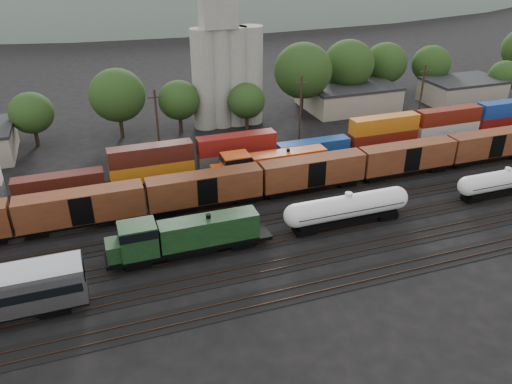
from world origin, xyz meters
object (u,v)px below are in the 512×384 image
object	(u,v)px
green_locomotive	(181,237)
tank_car_a	(347,208)
orange_locomotive	(267,165)
grain_silo	(226,66)

from	to	relation	value
green_locomotive	tank_car_a	size ratio (longest dim) A/B	1.11
orange_locomotive	grain_silo	size ratio (longest dim) A/B	0.66
green_locomotive	tank_car_a	xyz separation A→B (m)	(20.77, -0.00, -0.17)
grain_silo	tank_car_a	bearing A→B (deg)	-85.45
tank_car_a	grain_silo	size ratio (longest dim) A/B	0.58
green_locomotive	tank_car_a	bearing A→B (deg)	-0.00
orange_locomotive	grain_silo	distance (m)	27.42
tank_car_a	grain_silo	bearing A→B (deg)	94.55
tank_car_a	orange_locomotive	world-z (taller)	orange_locomotive
orange_locomotive	green_locomotive	bearing A→B (deg)	-136.52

